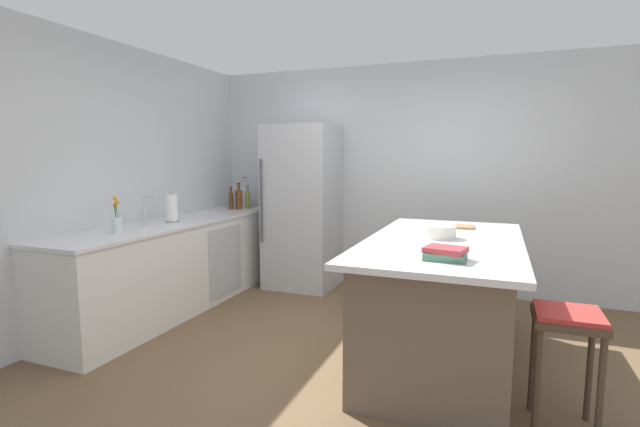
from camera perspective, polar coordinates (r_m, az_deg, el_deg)
ground_plane at (r=3.51m, az=4.18°, el=-18.87°), size 7.20×7.20×0.00m
wall_rear at (r=5.35m, az=11.53°, el=4.43°), size 6.00×0.10×2.60m
wall_left at (r=4.53m, az=-26.76°, el=3.36°), size 0.10×6.00×2.60m
counter_run_left at (r=4.86m, az=-17.47°, el=-6.13°), size 0.68×2.93×0.90m
kitchen_island at (r=3.57m, az=15.15°, el=-10.50°), size 1.09×2.09×0.93m
refrigerator at (r=5.34m, az=-2.22°, el=0.82°), size 0.78×0.74×1.90m
bar_stool at (r=2.93m, az=28.75°, el=-13.15°), size 0.36×0.36×0.69m
sink_faucet at (r=4.52m, az=-21.15°, el=0.53°), size 0.15×0.05×0.30m
flower_vase at (r=4.18m, az=-24.31°, el=-1.04°), size 0.09×0.09×0.31m
paper_towel_roll at (r=4.70m, az=-18.21°, el=0.61°), size 0.14×0.14×0.31m
soda_bottle at (r=5.88m, az=-9.44°, el=2.31°), size 0.07×0.07×0.39m
olive_oil_bottle at (r=5.73m, az=-9.09°, el=1.74°), size 0.06×0.06×0.29m
whiskey_bottle at (r=5.70m, az=-10.21°, el=1.84°), size 0.09×0.09×0.32m
syrup_bottle at (r=5.65m, az=-11.16°, el=1.63°), size 0.06×0.06×0.28m
cookbook_stack at (r=2.78m, az=15.55°, el=-4.89°), size 0.26×0.22×0.08m
mixing_bowl at (r=3.51m, az=14.82°, el=-2.23°), size 0.25×0.25×0.10m
cutting_board at (r=4.08m, az=16.58°, el=-1.56°), size 0.34×0.20×0.02m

